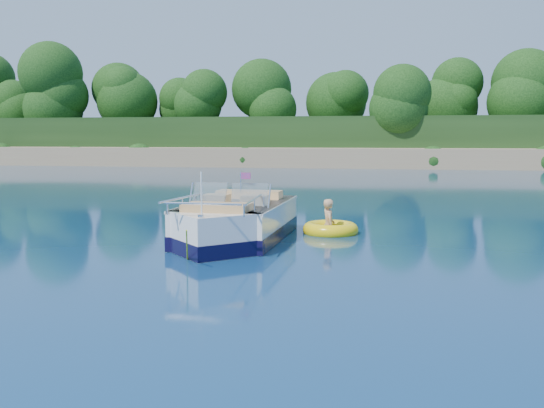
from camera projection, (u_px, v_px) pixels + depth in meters
The scene contains 6 objects.
ground at pixel (145, 258), 12.07m from camera, with size 160.00×160.00×0.00m, color #0A2548.
shoreline at pixel (346, 148), 74.28m from camera, with size 170.00×59.00×6.00m.
treeline at pixel (330, 99), 51.52m from camera, with size 150.00×7.12×8.19m.
motorboat at pixel (234, 225), 13.91m from camera, with size 2.24×5.92×1.97m.
tow_tube at pixel (330, 229), 15.13m from camera, with size 1.71×1.71×0.37m.
boy at pixel (328, 233), 15.18m from camera, with size 0.51×0.33×1.39m, color tan.
Camera 1 is at (4.66, -11.22, 2.42)m, focal length 40.00 mm.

